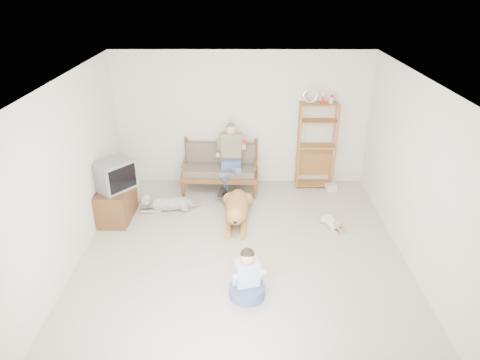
{
  "coord_description": "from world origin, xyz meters",
  "views": [
    {
      "loc": [
        -0.01,
        -5.38,
        3.98
      ],
      "look_at": [
        -0.03,
        1.0,
        0.87
      ],
      "focal_mm": 32.0,
      "sensor_mm": 36.0,
      "label": 1
    }
  ],
  "objects_px": {
    "golden_retriever": "(237,209)",
    "tv_stand": "(117,203)",
    "loveseat": "(220,167)",
    "etagere": "(316,145)"
  },
  "relations": [
    {
      "from": "loveseat",
      "to": "etagere",
      "type": "bearing_deg",
      "value": 7.27
    },
    {
      "from": "loveseat",
      "to": "tv_stand",
      "type": "xyz_separation_m",
      "value": [
        -1.79,
        -1.15,
        -0.19
      ]
    },
    {
      "from": "golden_retriever",
      "to": "tv_stand",
      "type": "bearing_deg",
      "value": -179.61
    },
    {
      "from": "etagere",
      "to": "tv_stand",
      "type": "height_order",
      "value": "etagere"
    },
    {
      "from": "loveseat",
      "to": "etagere",
      "type": "xyz_separation_m",
      "value": [
        1.91,
        0.15,
        0.41
      ]
    },
    {
      "from": "loveseat",
      "to": "golden_retriever",
      "type": "distance_m",
      "value": 1.29
    },
    {
      "from": "loveseat",
      "to": "golden_retriever",
      "type": "xyz_separation_m",
      "value": [
        0.35,
        -1.21,
        -0.28
      ]
    },
    {
      "from": "etagere",
      "to": "tv_stand",
      "type": "xyz_separation_m",
      "value": [
        -3.7,
        -1.3,
        -0.59
      ]
    },
    {
      "from": "loveseat",
      "to": "tv_stand",
      "type": "relative_size",
      "value": 1.68
    },
    {
      "from": "loveseat",
      "to": "golden_retriever",
      "type": "relative_size",
      "value": 0.9
    }
  ]
}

